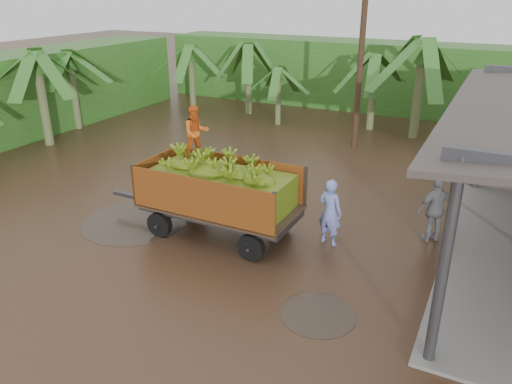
% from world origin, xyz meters
% --- Properties ---
extents(ground, '(100.00, 100.00, 0.00)m').
position_xyz_m(ground, '(0.00, 0.00, 0.00)').
color(ground, black).
rests_on(ground, ground).
extents(hedge_north, '(22.00, 3.00, 3.60)m').
position_xyz_m(hedge_north, '(-2.00, 16.00, 1.80)').
color(hedge_north, '#2D661E').
rests_on(hedge_north, ground).
extents(hedge_west, '(3.00, 18.00, 3.60)m').
position_xyz_m(hedge_west, '(-14.00, 4.00, 1.80)').
color(hedge_west, '#2D661E').
rests_on(hedge_west, ground).
extents(banana_trailer, '(5.93, 2.10, 3.45)m').
position_xyz_m(banana_trailer, '(-0.72, -1.00, 1.30)').
color(banana_trailer, '#A75317').
rests_on(banana_trailer, ground).
extents(man_blue, '(0.74, 0.57, 1.83)m').
position_xyz_m(man_blue, '(2.15, -0.19, 0.91)').
color(man_blue, '#7988DC').
rests_on(man_blue, ground).
extents(man_grey, '(1.09, 1.07, 1.84)m').
position_xyz_m(man_grey, '(4.59, 1.23, 0.92)').
color(man_grey, gray).
rests_on(man_grey, ground).
extents(utility_pole, '(1.20, 0.24, 8.58)m').
position_xyz_m(utility_pole, '(0.30, 8.47, 4.35)').
color(utility_pole, '#47301E').
rests_on(utility_pole, ground).
extents(banana_plants, '(24.98, 20.34, 4.45)m').
position_xyz_m(banana_plants, '(-5.60, 6.36, 1.88)').
color(banana_plants, '#2D661E').
rests_on(banana_plants, ground).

